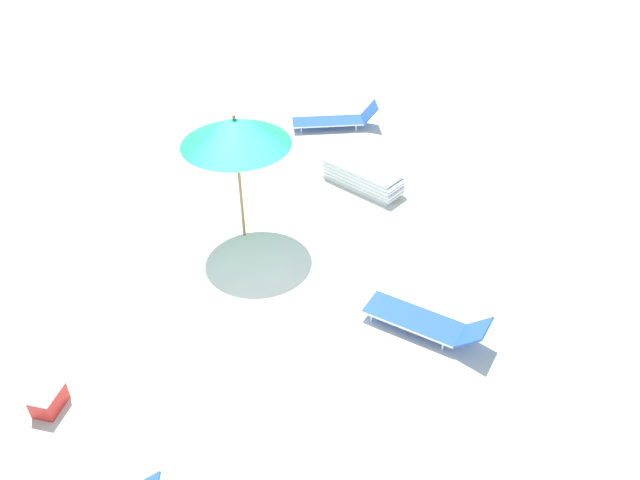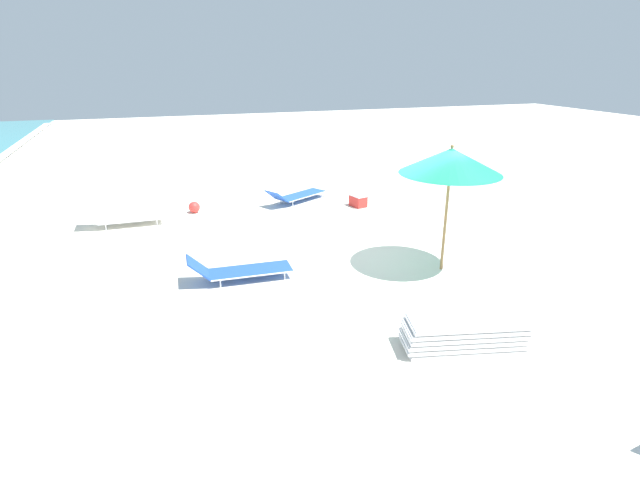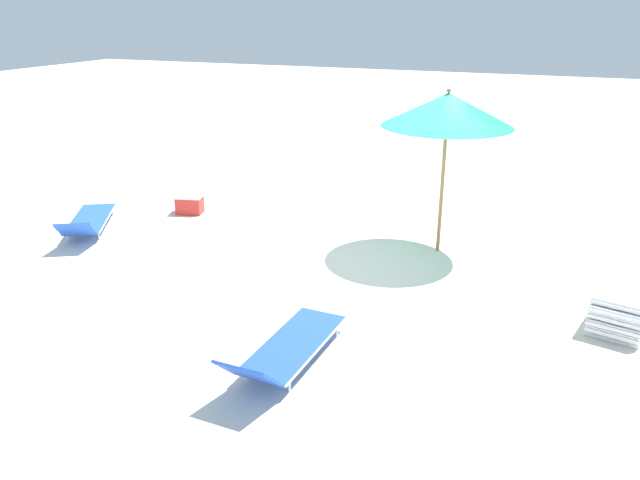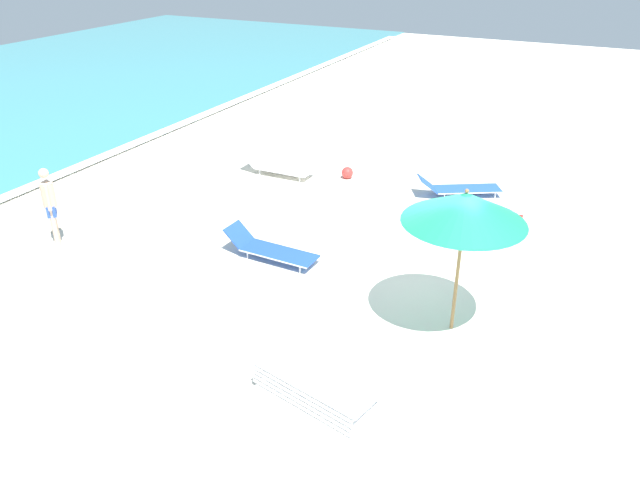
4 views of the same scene
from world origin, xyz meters
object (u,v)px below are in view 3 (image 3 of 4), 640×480
object	(u,v)px
beach_umbrella	(448,110)
sun_lounger_near_water_left	(88,221)
cooler_box	(190,204)
lounger_stack	(629,297)
sun_lounger_near_water_right	(285,349)

from	to	relation	value
beach_umbrella	sun_lounger_near_water_left	xyz separation A→B (m)	(5.91, 1.46, -2.07)
beach_umbrella	cooler_box	distance (m)	5.28
lounger_stack	cooler_box	distance (m)	7.74
sun_lounger_near_water_right	lounger_stack	bearing A→B (deg)	-139.53
lounger_stack	sun_lounger_near_water_left	bearing A→B (deg)	14.18
lounger_stack	cooler_box	world-z (taller)	lounger_stack
cooler_box	lounger_stack	bearing A→B (deg)	154.15
lounger_stack	sun_lounger_near_water_right	world-z (taller)	sun_lounger_near_water_right
cooler_box	sun_lounger_near_water_right	bearing A→B (deg)	118.34
lounger_stack	sun_lounger_near_water_left	distance (m)	8.66
beach_umbrella	cooler_box	size ratio (longest dim) A/B	4.54
beach_umbrella	lounger_stack	bearing A→B (deg)	154.80
beach_umbrella	sun_lounger_near_water_right	xyz separation A→B (m)	(0.82, 4.11, -2.06)
beach_umbrella	sun_lounger_near_water_right	bearing A→B (deg)	78.78
sun_lounger_near_water_right	cooler_box	bearing A→B (deg)	-44.27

